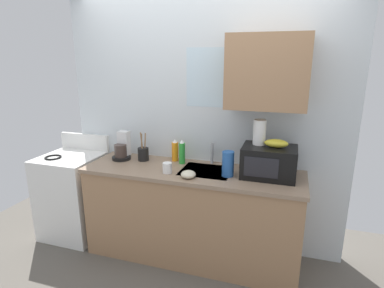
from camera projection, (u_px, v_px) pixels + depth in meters
kitchen_wall_assembly at (212, 118)px, 3.05m from camera, size 2.81×0.42×2.50m
counter_unit at (192, 213)px, 3.03m from camera, size 2.04×0.63×0.90m
sink_faucet at (212, 153)px, 3.06m from camera, size 0.03×0.03×0.21m
stove_range at (74, 195)px, 3.43m from camera, size 0.60×0.60×1.08m
microwave at (269, 162)px, 2.72m from camera, size 0.46×0.35×0.27m
banana_bunch at (276, 143)px, 2.66m from camera, size 0.20×0.11×0.07m
paper_towel_roll at (259, 132)px, 2.73m from camera, size 0.11×0.11×0.22m
coffee_maker at (122, 149)px, 3.21m from camera, size 0.19×0.21×0.28m
dish_soap_bottle_green at (182, 152)px, 3.06m from camera, size 0.06×0.06×0.24m
dish_soap_bottle_orange at (175, 151)px, 3.15m from camera, size 0.07×0.07×0.23m
cereal_canister at (228, 164)px, 2.73m from camera, size 0.10×0.10×0.22m
mug_white at (167, 168)px, 2.82m from camera, size 0.08×0.08×0.09m
utensil_crock at (143, 154)px, 3.16m from camera, size 0.11×0.11×0.30m
small_bowl at (188, 174)px, 2.71m from camera, size 0.13×0.13×0.06m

